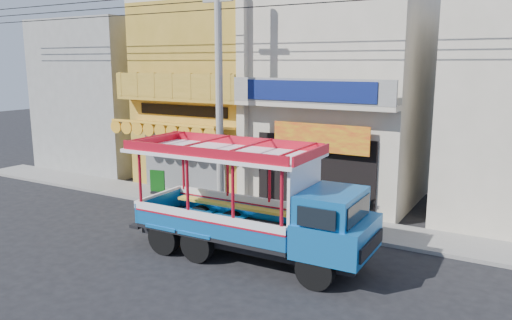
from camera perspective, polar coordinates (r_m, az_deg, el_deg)
The scene contains 12 objects.
ground at distance 15.57m, azimuth -7.84°, elevation -9.73°, with size 90.00×90.00×0.00m, color black.
sidewalk at distance 18.68m, azimuth -0.27°, elevation -5.86°, with size 30.00×2.00×0.12m, color slate.
shophouse_left at distance 23.40m, azimuth -3.86°, elevation 7.64°, with size 6.00×7.50×8.24m.
shophouse_right at distance 20.67m, azimuth 10.20°, elevation 7.03°, with size 6.00×6.75×8.24m.
party_pilaster at distance 19.18m, azimuth -1.58°, elevation 6.58°, with size 0.35×0.30×8.00m, color #B8AF97.
filler_building_left at distance 27.96m, azimuth -15.90°, elevation 7.17°, with size 6.00×6.00×7.60m, color gray.
utility_pole at distance 17.74m, azimuth -3.85°, elevation 9.53°, with size 28.00×0.26×9.00m.
songthaew_truck at distance 13.79m, azimuth 1.10°, elevation -5.39°, with size 7.13×2.50×3.31m.
green_sign at distance 21.18m, azimuth -11.19°, elevation -2.69°, with size 0.65×0.41×1.00m.
potted_plant_a at distance 17.40m, azimuth 8.09°, elevation -5.11°, with size 1.02×0.88×1.13m, color #205D1A.
potted_plant_b at distance 16.80m, azimuth 10.08°, elevation -6.21°, with size 0.48×0.39×0.88m, color #205D1A.
potted_plant_c at distance 17.52m, azimuth 11.86°, elevation -5.28°, with size 0.58×0.58×1.04m, color #205D1A.
Camera 1 is at (9.04, -11.42, 5.51)m, focal length 35.00 mm.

